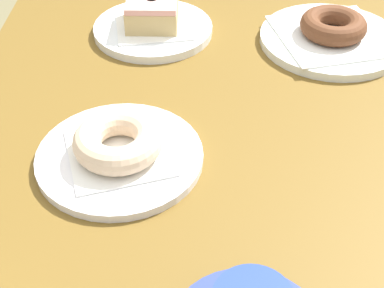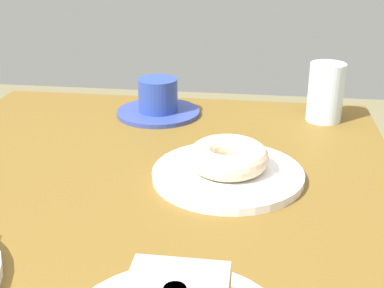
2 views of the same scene
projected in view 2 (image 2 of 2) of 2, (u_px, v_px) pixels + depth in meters
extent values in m
cube|color=brown|center=(117.00, 242.00, 0.62)|extent=(1.00, 0.73, 0.04)
cylinder|color=brown|center=(55.00, 277.00, 1.17)|extent=(0.05, 0.05, 0.72)
cylinder|color=white|center=(228.00, 174.00, 0.72)|extent=(0.21, 0.21, 0.01)
cube|color=white|center=(228.00, 170.00, 0.72)|extent=(0.16, 0.16, 0.00)
torus|color=beige|center=(228.00, 157.00, 0.71)|extent=(0.11, 0.11, 0.04)
cylinder|color=silver|center=(326.00, 92.00, 0.92)|extent=(0.06, 0.06, 0.11)
cylinder|color=#2E3F8A|center=(158.00, 112.00, 0.97)|extent=(0.15, 0.15, 0.01)
cylinder|color=#263E94|center=(158.00, 95.00, 0.95)|extent=(0.07, 0.07, 0.06)
cylinder|color=black|center=(158.00, 81.00, 0.94)|extent=(0.06, 0.06, 0.00)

